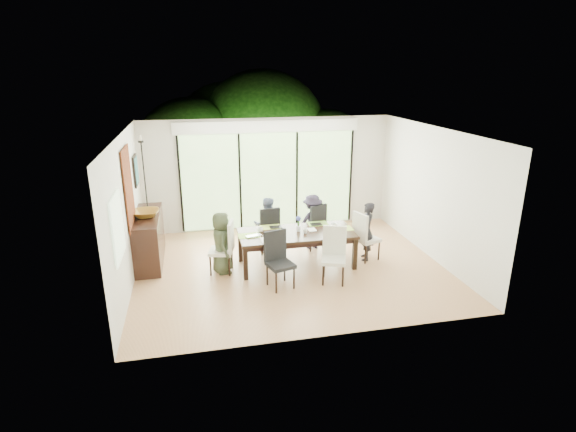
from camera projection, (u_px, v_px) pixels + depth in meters
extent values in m
cube|color=#9A623D|center=(291.00, 267.00, 9.01)|extent=(6.00, 5.00, 0.01)
cube|color=white|center=(291.00, 131.00, 8.16)|extent=(6.00, 5.00, 0.01)
cube|color=beige|center=(268.00, 174.00, 10.91)|extent=(6.00, 0.02, 2.70)
cube|color=white|center=(330.00, 253.00, 6.25)|extent=(6.00, 0.02, 2.70)
cube|color=silver|center=(126.00, 213.00, 7.98)|extent=(0.02, 5.00, 2.70)
cube|color=beige|center=(434.00, 194.00, 9.19)|extent=(0.02, 5.00, 2.70)
cube|color=#598C3F|center=(269.00, 180.00, 10.92)|extent=(4.20, 0.02, 2.30)
cube|color=white|center=(268.00, 126.00, 10.51)|extent=(4.40, 0.06, 0.28)
cube|color=black|center=(180.00, 185.00, 10.49)|extent=(0.05, 0.04, 2.30)
cube|color=black|center=(240.00, 182.00, 10.77)|extent=(0.05, 0.04, 2.30)
cube|color=black|center=(297.00, 179.00, 11.05)|extent=(0.05, 0.04, 2.30)
cube|color=black|center=(351.00, 176.00, 11.34)|extent=(0.05, 0.04, 2.30)
cube|color=#8CAD7F|center=(118.00, 227.00, 6.83)|extent=(0.02, 0.90, 1.00)
cube|color=brown|center=(263.00, 217.00, 12.18)|extent=(6.00, 1.80, 0.10)
cube|color=#4F3422|center=(259.00, 188.00, 12.73)|extent=(6.00, 0.08, 0.06)
sphere|color=#14380F|center=(191.00, 154.00, 13.02)|extent=(3.20, 3.20, 3.20)
sphere|color=#14380F|center=(263.00, 136.00, 13.91)|extent=(4.00, 4.00, 4.00)
sphere|color=#14380F|center=(325.00, 156.00, 13.69)|extent=(2.80, 2.80, 2.80)
sphere|color=#14380F|center=(229.00, 139.00, 14.41)|extent=(3.60, 3.60, 3.60)
cube|color=black|center=(297.00, 233.00, 8.89)|extent=(2.27, 1.04, 0.06)
cube|color=black|center=(296.00, 238.00, 8.92)|extent=(2.08, 0.85, 0.09)
cube|color=black|center=(245.00, 263.00, 8.38)|extent=(0.09, 0.09, 0.65)
cube|color=black|center=(355.00, 254.00, 8.82)|extent=(0.09, 0.09, 0.65)
cube|color=black|center=(240.00, 246.00, 9.18)|extent=(0.09, 0.09, 0.65)
cube|color=black|center=(341.00, 238.00, 9.62)|extent=(0.09, 0.09, 0.65)
imported|color=#38432C|center=(222.00, 243.00, 8.61)|extent=(0.39, 0.59, 1.22)
imported|color=black|center=(367.00, 231.00, 9.21)|extent=(0.49, 0.64, 1.22)
imported|color=slate|center=(267.00, 225.00, 9.59)|extent=(0.63, 0.46, 1.22)
imported|color=#262031|center=(312.00, 222.00, 9.79)|extent=(0.63, 0.46, 1.22)
cube|color=#93C345|center=(249.00, 236.00, 8.69)|extent=(0.42, 0.30, 0.01)
cube|color=#9FC044|center=(342.00, 229.00, 9.07)|extent=(0.42, 0.30, 0.01)
cube|color=#A7C044|center=(271.00, 227.00, 9.16)|extent=(0.42, 0.30, 0.01)
cube|color=#74A33A|center=(318.00, 224.00, 9.36)|extent=(0.42, 0.30, 0.01)
cube|color=white|center=(272.00, 240.00, 8.49)|extent=(0.42, 0.30, 0.01)
cube|color=black|center=(276.00, 227.00, 9.13)|extent=(0.25, 0.17, 0.01)
cube|color=black|center=(316.00, 224.00, 9.30)|extent=(0.23, 0.16, 0.01)
cube|color=white|center=(331.00, 230.00, 8.97)|extent=(0.28, 0.21, 0.00)
cube|color=white|center=(272.00, 239.00, 8.49)|extent=(0.25, 0.25, 0.02)
cube|color=#E15B1A|center=(272.00, 238.00, 8.48)|extent=(0.19, 0.19, 0.01)
cylinder|color=silver|center=(298.00, 228.00, 8.92)|extent=(0.08, 0.08, 0.11)
cylinder|color=#337226|center=(298.00, 223.00, 8.88)|extent=(0.04, 0.04, 0.15)
sphere|color=#454FAD|center=(298.00, 219.00, 8.85)|extent=(0.10, 0.10, 0.10)
imported|color=silver|center=(255.00, 237.00, 8.61)|extent=(0.36, 0.28, 0.02)
imported|color=white|center=(260.00, 230.00, 8.86)|extent=(0.16, 0.16, 0.09)
imported|color=white|center=(305.00, 231.00, 8.80)|extent=(0.13, 0.13, 0.09)
imported|color=white|center=(334.00, 225.00, 9.12)|extent=(0.12, 0.12, 0.09)
imported|color=white|center=(308.00, 230.00, 8.97)|extent=(0.16, 0.21, 0.02)
cube|color=black|center=(149.00, 238.00, 9.14)|extent=(0.50, 1.78, 1.00)
imported|color=brown|center=(146.00, 213.00, 8.87)|extent=(0.53, 0.53, 0.13)
cylinder|color=black|center=(148.00, 209.00, 9.30)|extent=(0.11, 0.11, 0.04)
cylinder|color=black|center=(144.00, 176.00, 9.08)|extent=(0.03, 0.03, 1.39)
cylinder|color=black|center=(141.00, 142.00, 8.86)|extent=(0.11, 0.11, 0.03)
cylinder|color=silver|center=(141.00, 138.00, 8.84)|extent=(0.04, 0.04, 0.11)
cube|color=maroon|center=(129.00, 188.00, 8.25)|extent=(0.02, 1.00, 1.50)
cube|color=black|center=(136.00, 170.00, 9.44)|extent=(0.03, 0.55, 0.65)
cube|color=#194B51|center=(137.00, 170.00, 9.44)|extent=(0.01, 0.45, 0.55)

